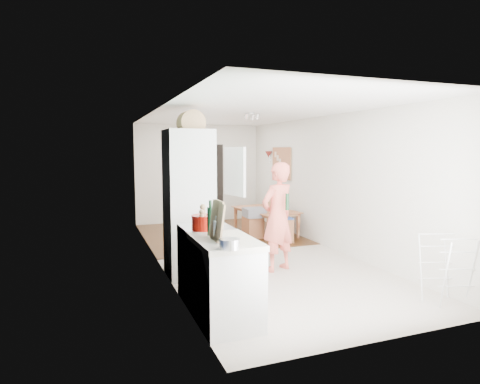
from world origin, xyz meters
TOP-DOWN VIEW (x-y plane):
  - room_shell at (0.00, 0.00)m, footprint 3.20×7.00m
  - floor at (0.00, 0.00)m, footprint 3.20×7.00m
  - wood_floor_overlay at (0.00, 1.85)m, footprint 3.20×3.30m
  - sage_wall_panel at (-1.59, -2.00)m, footprint 0.02×3.00m
  - tile_splashback at (-1.59, -2.55)m, footprint 0.02×1.90m
  - doorway_recess at (0.20, 3.48)m, footprint 0.90×0.04m
  - base_cabinet at (-1.30, -2.55)m, footprint 0.60×0.90m
  - worktop at (-1.30, -2.55)m, footprint 0.62×0.92m
  - range_cooker at (-1.30, -1.80)m, footprint 0.60×0.60m
  - cooker_top at (-1.30, -1.80)m, footprint 0.60×0.60m
  - fridge_housing at (-1.27, -0.78)m, footprint 0.66×0.66m
  - fridge_door at (-0.66, -1.08)m, footprint 0.14×0.56m
  - fridge_interior at (-0.96, -0.78)m, footprint 0.02×0.52m
  - pinboard at (1.58, 1.90)m, footprint 0.03×0.90m
  - pinboard_frame at (1.57, 1.90)m, footprint 0.00×0.94m
  - wall_sconce at (1.54, 2.55)m, footprint 0.18×0.18m
  - person at (0.06, -1.03)m, footprint 0.84×0.69m
  - dining_table at (1.01, 1.47)m, footprint 0.93×1.45m
  - dining_chair at (0.96, 0.69)m, footprint 0.47×0.47m
  - stool at (0.56, 1.17)m, footprint 0.38×0.38m
  - grey_drape at (0.57, 1.12)m, footprint 0.42×0.42m
  - drying_rack at (1.38, -2.96)m, footprint 0.53×0.51m
  - bread_bin at (-1.22, -0.75)m, footprint 0.42×0.40m
  - red_casserole at (-1.38, -2.00)m, footprint 0.30×0.30m
  - steel_pan at (-1.40, -2.98)m, footprint 0.22×0.22m
  - held_bottle at (0.12, -1.23)m, footprint 0.05×0.05m
  - bottle_a at (-1.35, -2.35)m, footprint 0.08×0.08m
  - bottle_b at (-1.39, -2.32)m, footprint 0.09×0.09m
  - bottle_c at (-1.39, -2.57)m, footprint 0.09×0.09m
  - pepper_mill_front at (-1.40, -2.03)m, footprint 0.08×0.08m
  - pepper_mill_back at (-1.43, -2.10)m, footprint 0.06×0.06m
  - chopping_boards at (-1.40, -2.59)m, footprint 0.13×0.31m

SIDE VIEW (x-z plane):
  - floor at x=0.00m, z-range -0.01..0.01m
  - wood_floor_overlay at x=0.00m, z-range 0.00..0.01m
  - stool at x=0.56m, z-range 0.00..0.47m
  - dining_table at x=1.01m, z-range 0.00..0.48m
  - drying_rack at x=1.38m, z-range 0.00..0.84m
  - base_cabinet at x=-1.30m, z-range 0.00..0.86m
  - range_cooker at x=-1.30m, z-range 0.00..0.88m
  - dining_chair at x=0.96m, z-range 0.00..1.01m
  - grey_drape at x=0.57m, z-range 0.47..0.65m
  - worktop at x=-1.30m, z-range 0.86..0.92m
  - cooker_top at x=-1.30m, z-range 0.88..0.92m
  - steel_pan at x=-1.40m, z-range 0.92..1.02m
  - person at x=0.06m, z-range 0.00..1.97m
  - doorway_recess at x=0.20m, z-range 0.00..2.00m
  - red_casserole at x=-1.38m, z-range 0.92..1.10m
  - pepper_mill_back at x=-1.43m, z-range 0.92..1.12m
  - bottle_c at x=-1.39m, z-range 0.92..1.12m
  - pepper_mill_front at x=-1.40m, z-range 0.92..1.16m
  - bottle_a at x=-1.35m, z-range 0.92..1.21m
  - fridge_housing at x=-1.27m, z-range 0.00..2.15m
  - bottle_b at x=-1.39m, z-range 0.92..1.23m
  - held_bottle at x=0.12m, z-range 0.97..1.22m
  - chopping_boards at x=-1.40m, z-range 0.92..1.34m
  - tile_splashback at x=-1.59m, z-range 0.90..1.40m
  - room_shell at x=0.00m, z-range 0.00..2.50m
  - fridge_door at x=-0.66m, z-range 1.20..1.90m
  - fridge_interior at x=-0.96m, z-range 1.22..1.88m
  - pinboard at x=1.58m, z-range 1.20..1.90m
  - pinboard_frame at x=1.57m, z-range 1.18..1.92m
  - wall_sconce at x=1.54m, z-range 1.67..1.83m
  - sage_wall_panel at x=-1.59m, z-range 1.20..2.50m
  - bread_bin at x=-1.22m, z-range 2.15..2.35m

